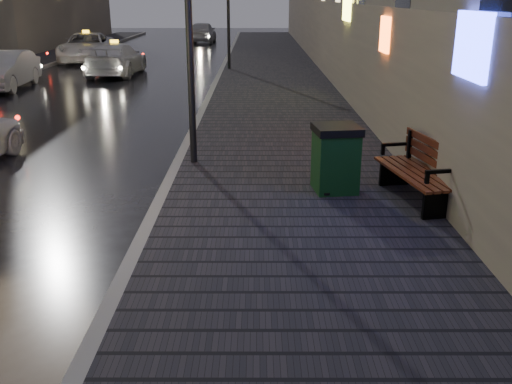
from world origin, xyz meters
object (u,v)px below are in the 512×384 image
Objects in this scene: bench at (421,171)px; car_far at (202,32)px; car_left_mid at (4,70)px; taxi_far at (87,47)px; trash_bin at (335,158)px; taxi_mid at (116,59)px.

car_far reaches higher than bench.
bench is 0.46× the size of car_far.
car_far is (5.57, 22.60, 0.07)m from car_left_mid.
bench is 25.73m from taxi_far.
car_far is at bearing 91.50° from trash_bin.
trash_bin is 16.80m from car_left_mid.
car_left_mid is at bearing -98.61° from taxi_far.
car_far reaches higher than taxi_mid.
taxi_far is at bearing 106.78° from bench.
trash_bin is at bearing 100.26° from car_far.
trash_bin is at bearing -70.20° from taxi_far.
taxi_far is (-10.64, 22.25, 0.01)m from trash_bin.
bench is 36.35m from car_far.
car_left_mid is at bearing 50.47° from taxi_mid.
car_left_mid is at bearing 77.44° from car_far.
car_far is (2.20, 18.65, 0.07)m from taxi_mid.
car_far is at bearing 73.19° from car_left_mid.
taxi_mid is at bearing 84.57° from car_far.
trash_bin is (-1.38, 0.50, 0.08)m from bench.
trash_bin is at bearing -51.49° from car_left_mid.
bench is at bearing -27.58° from trash_bin.
taxi_mid is 0.90× the size of taxi_far.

